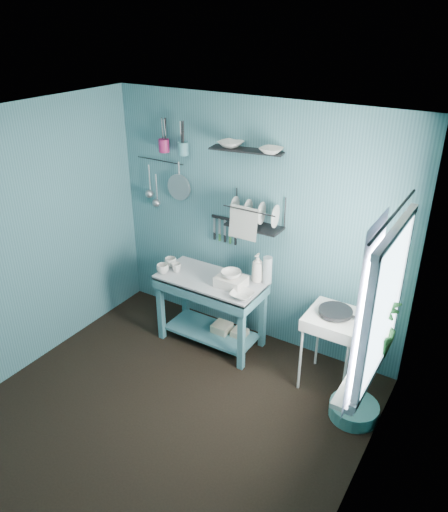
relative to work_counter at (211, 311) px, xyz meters
The scene contains 35 objects.
floor 1.19m from the work_counter, 76.74° to the right, with size 3.20×3.20×0.00m, color black.
ceiling 2.40m from the work_counter, 76.74° to the right, with size 3.20×3.20×0.00m, color silver.
wall_back 0.99m from the work_counter, 57.65° to the left, with size 3.20×3.20×0.00m, color #36656E.
wall_left 1.94m from the work_counter, 140.84° to the right, with size 3.00×3.00×0.00m, color #36656E.
wall_right 2.32m from the work_counter, 30.47° to the right, with size 3.00×3.00×0.00m, color #36656E.
work_counter is the anchor object (origin of this frame).
mug_left 0.66m from the work_counter, 161.57° to the right, with size 0.12×0.12×0.10m, color silver.
mug_mid 0.58m from the work_counter, behind, with size 0.10×0.10×0.09m, color silver.
mug_right 0.66m from the work_counter, behind, with size 0.12×0.12×0.10m, color silver.
wash_tub 0.50m from the work_counter, ahead, with size 0.28×0.22×0.10m, color silver.
tub_bowl 0.57m from the work_counter, ahead, with size 0.20×0.20×0.06m, color silver.
soap_bottle 0.71m from the work_counter, 25.46° to the left, with size 0.12×0.12×0.30m, color silver.
water_bottle 0.77m from the work_counter, 22.93° to the left, with size 0.09×0.09×0.28m, color #A0ACB2.
counter_bowl 0.63m from the work_counter, 18.43° to the right, with size 0.22×0.22×0.05m, color silver.
hotplate_stand 1.30m from the work_counter, ahead, with size 0.48×0.48×0.77m, color silver.
frying_pan 1.37m from the work_counter, ahead, with size 0.30×0.30×0.04m, color black.
knife_strip 0.96m from the work_counter, 98.80° to the left, with size 0.32×0.02×0.03m, color black.
dish_rack 1.16m from the work_counter, 39.91° to the left, with size 0.55×0.24×0.32m, color black.
upper_shelf 1.69m from the work_counter, 54.99° to the left, with size 0.70×0.18×0.01m, color black.
shelf_bowl_left 1.74m from the work_counter, 81.99° to the left, with size 0.22×0.22×0.05m, color silver.
shelf_bowl_right 1.75m from the work_counter, 33.52° to the left, with size 0.20×0.20×0.05m, color silver.
utensil_cup_magenta 1.76m from the work_counter, 156.85° to the left, with size 0.11×0.11×0.13m, color #981C53.
utensil_cup_teal 1.68m from the work_counter, 148.03° to the left, with size 0.11×0.11×0.13m, color #3B737A.
colander 1.33m from the work_counter, 149.99° to the left, with size 0.28×0.28×0.03m, color #999BA1.
ladle_outer 1.58m from the work_counter, 160.23° to the left, with size 0.01×0.01×0.30m, color #999BA1.
ladle_inner 1.46m from the work_counter, 158.47° to the left, with size 0.01×0.01×0.30m, color #999BA1.
hook_rail 1.67m from the work_counter, 156.51° to the left, with size 0.01×0.01×0.60m, color black.
window_glass 2.20m from the work_counter, 19.24° to the right, with size 1.10×1.10×0.00m, color white.
windowsill 1.92m from the work_counter, 20.10° to the right, with size 0.16×0.95×0.04m, color silver.
curtain 2.28m from the work_counter, 27.95° to the right, with size 1.35×1.35×0.00m, color white.
curtain_rod 2.54m from the work_counter, 19.68° to the right, with size 0.02×0.02×1.05m, color black.
potted_plant 1.94m from the work_counter, 13.21° to the right, with size 0.28×0.28×0.50m, color #255D27.
storage_tin_large 0.29m from the work_counter, 26.57° to the left, with size 0.18×0.18×0.22m, color gray.
storage_tin_small 0.42m from the work_counter, 14.93° to the left, with size 0.15×0.15×0.20m, color gray.
floor_basin 1.70m from the work_counter, ahead, with size 0.43×0.43×0.13m, color teal.
Camera 1 is at (2.15, -2.56, 3.20)m, focal length 35.00 mm.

